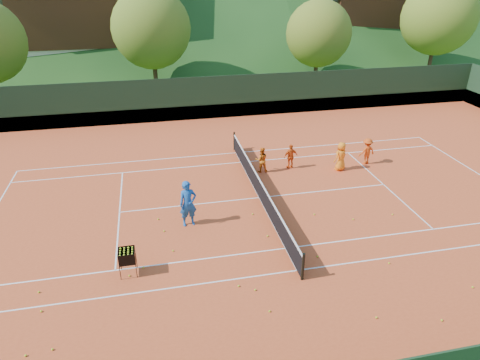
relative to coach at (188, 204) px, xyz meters
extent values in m
plane|color=#2F5019|center=(3.47, 1.62, -1.02)|extent=(400.00, 400.00, 0.00)
cube|color=#C4461F|center=(3.47, 1.62, -1.01)|extent=(40.00, 24.00, 0.02)
imported|color=#1955A6|center=(0.00, 0.00, 0.00)|extent=(0.80, 0.59, 2.01)
imported|color=orange|center=(4.27, 4.36, -0.32)|extent=(0.70, 0.57, 1.36)
imported|color=#E45414|center=(5.91, 4.47, -0.33)|extent=(0.83, 0.44, 1.35)
imported|color=orange|center=(8.42, 3.71, -0.23)|extent=(0.89, 0.76, 1.55)
imported|color=#DC4A13|center=(10.15, 4.16, -0.27)|extent=(1.02, 0.69, 1.46)
sphere|color=#B7E125|center=(6.90, -4.21, -0.97)|extent=(0.07, 0.07, 0.07)
sphere|color=#B7E125|center=(8.99, -6.00, -0.97)|extent=(0.07, 0.07, 0.07)
sphere|color=#B7E125|center=(-2.42, -2.95, -0.97)|extent=(0.07, 0.07, 0.07)
sphere|color=#B7E125|center=(1.95, -5.64, -0.97)|extent=(0.07, 0.07, 0.07)
sphere|color=#B7E125|center=(8.79, -1.12, -0.97)|extent=(0.07, 0.07, 0.07)
sphere|color=#B7E125|center=(-4.51, -5.80, -0.97)|extent=(0.07, 0.07, 0.07)
sphere|color=#B7E125|center=(-1.93, -2.59, -0.97)|extent=(0.07, 0.07, 0.07)
sphere|color=#B7E125|center=(2.99, -1.58, -0.97)|extent=(0.07, 0.07, 0.07)
sphere|color=#B7E125|center=(5.12, -6.60, -0.97)|extent=(0.07, 0.07, 0.07)
sphere|color=#B7E125|center=(-1.07, -0.35, -0.97)|extent=(0.07, 0.07, 0.07)
sphere|color=#B7E125|center=(-5.20, -5.87, -0.97)|extent=(0.07, 0.07, 0.07)
sphere|color=#B7E125|center=(-0.81, -1.79, -0.97)|extent=(0.07, 0.07, 0.07)
sphere|color=#B7E125|center=(-5.11, -4.14, -0.97)|extent=(0.07, 0.07, 0.07)
sphere|color=#B7E125|center=(1.24, -4.28, -0.97)|extent=(0.07, 0.07, 0.07)
sphere|color=#B7E125|center=(2.80, 0.19, -0.97)|extent=(0.07, 0.07, 0.07)
sphere|color=#B7E125|center=(-1.27, 0.63, -0.97)|extent=(0.07, 0.07, 0.07)
sphere|color=#B7E125|center=(4.46, -3.29, -0.97)|extent=(0.07, 0.07, 0.07)
sphere|color=#B7E125|center=(3.88, 0.49, -0.97)|extent=(0.07, 0.07, 0.07)
sphere|color=#B7E125|center=(6.93, -1.13, -0.97)|extent=(0.07, 0.07, 0.07)
sphere|color=#B7E125|center=(3.56, -3.92, -0.97)|extent=(0.07, 0.07, 0.07)
sphere|color=#B7E125|center=(-5.37, -3.18, -0.97)|extent=(0.07, 0.07, 0.07)
sphere|color=#B7E125|center=(7.03, -7.12, -0.97)|extent=(0.07, 0.07, 0.07)
sphere|color=#B7E125|center=(1.74, -4.58, -0.97)|extent=(0.07, 0.07, 0.07)
sphere|color=#B7E125|center=(5.44, -0.40, -0.97)|extent=(0.07, 0.07, 0.07)
sphere|color=#B7E125|center=(3.57, -0.89, -0.97)|extent=(0.07, 0.07, 0.07)
cube|color=white|center=(15.36, 1.62, -1.00)|extent=(0.06, 10.97, 0.00)
cube|color=white|center=(3.47, -3.87, -1.00)|extent=(23.77, 0.06, 0.00)
cube|color=white|center=(3.47, 7.10, -1.00)|extent=(23.77, 0.06, 0.00)
cube|color=white|center=(3.47, -2.50, -1.00)|extent=(23.77, 0.06, 0.00)
cube|color=white|center=(3.47, 5.73, -1.00)|extent=(23.77, 0.06, 0.00)
cube|color=white|center=(-2.93, 1.62, -1.00)|extent=(0.06, 8.23, 0.00)
cube|color=silver|center=(9.87, 1.62, -1.00)|extent=(0.06, 8.23, 0.00)
cube|color=white|center=(3.47, 1.62, -1.00)|extent=(12.80, 0.06, 0.00)
cube|color=silver|center=(3.47, 1.62, -1.00)|extent=(0.06, 10.97, 0.00)
cube|color=black|center=(3.47, 1.62, -0.55)|extent=(0.03, 11.97, 0.90)
cube|color=white|center=(3.47, 1.62, -0.08)|extent=(0.05, 11.97, 0.06)
cylinder|color=black|center=(3.47, -4.37, -0.45)|extent=(0.10, 0.10, 1.10)
cylinder|color=black|center=(3.47, 7.60, -0.45)|extent=(0.10, 0.10, 1.10)
cube|color=black|center=(3.47, 13.62, 0.50)|extent=(40.00, 0.05, 3.00)
cube|color=#195A27|center=(3.47, 13.62, -0.50)|extent=(40.40, 0.05, 1.00)
cylinder|color=black|center=(-2.70, -3.06, -0.73)|extent=(0.02, 0.02, 0.55)
cylinder|color=black|center=(-2.15, -3.06, -0.73)|extent=(0.02, 0.02, 0.55)
cylinder|color=black|center=(-2.70, -2.51, -0.73)|extent=(0.02, 0.02, 0.55)
cylinder|color=black|center=(-2.15, -2.51, -0.73)|extent=(0.02, 0.02, 0.55)
cube|color=black|center=(-2.42, -2.78, -0.45)|extent=(0.55, 0.55, 0.02)
cube|color=black|center=(-2.42, -3.06, -0.23)|extent=(0.55, 0.02, 0.45)
cube|color=black|center=(-2.42, -2.51, -0.23)|extent=(0.55, 0.02, 0.45)
cube|color=black|center=(-2.70, -2.78, -0.23)|extent=(0.02, 0.55, 0.45)
cube|color=black|center=(-2.15, -2.78, -0.23)|extent=(0.02, 0.55, 0.45)
sphere|color=#CCE526|center=(-2.63, -2.99, -0.04)|extent=(0.07, 0.07, 0.07)
sphere|color=#CCE526|center=(-2.63, -2.85, -0.04)|extent=(0.07, 0.07, 0.07)
sphere|color=#CCE526|center=(-2.63, -2.71, -0.04)|extent=(0.07, 0.07, 0.07)
sphere|color=#CCE526|center=(-2.63, -2.58, -0.04)|extent=(0.07, 0.07, 0.07)
sphere|color=#CCE526|center=(-2.49, -2.99, -0.04)|extent=(0.07, 0.07, 0.07)
sphere|color=#CCE526|center=(-2.49, -2.85, -0.04)|extent=(0.07, 0.07, 0.07)
sphere|color=#CCE526|center=(-2.49, -2.71, -0.04)|extent=(0.07, 0.07, 0.07)
sphere|color=#CCE526|center=(-2.49, -2.58, -0.04)|extent=(0.07, 0.07, 0.07)
sphere|color=#CCE526|center=(-2.35, -2.99, -0.04)|extent=(0.07, 0.07, 0.07)
sphere|color=#CCE526|center=(-2.35, -2.85, -0.04)|extent=(0.07, 0.07, 0.07)
sphere|color=#CCE526|center=(-2.35, -2.71, -0.04)|extent=(0.07, 0.07, 0.07)
sphere|color=#CCE526|center=(-2.35, -2.58, -0.04)|extent=(0.07, 0.07, 0.07)
sphere|color=#CCE526|center=(-2.22, -2.99, -0.04)|extent=(0.07, 0.07, 0.07)
sphere|color=#CCE526|center=(-2.22, -2.85, -0.04)|extent=(0.07, 0.07, 0.07)
sphere|color=#CCE526|center=(-2.22, -2.71, -0.04)|extent=(0.07, 0.07, 0.07)
sphere|color=#CCE526|center=(-2.22, -2.58, -0.04)|extent=(0.07, 0.07, 0.07)
cube|color=beige|center=(-6.53, 31.62, 0.42)|extent=(12.00, 9.00, 2.88)
cube|color=#3A1D0F|center=(-6.53, 31.62, 4.10)|extent=(12.24, 9.18, 4.48)
cube|color=beige|center=(9.47, 35.62, 0.24)|extent=(11.00, 8.00, 2.52)
cube|color=#341C0E|center=(9.47, 35.62, 3.46)|extent=(11.22, 8.16, 3.92)
cube|color=beige|center=(23.47, 31.62, 0.33)|extent=(10.00, 8.00, 2.70)
cube|color=#391C0F|center=(23.47, 31.62, 3.78)|extent=(10.20, 8.16, 4.20)
cylinder|color=#3E2719|center=(-0.53, 21.62, 0.42)|extent=(0.36, 0.36, 2.88)
sphere|color=#456E1D|center=(-0.53, 21.62, 4.18)|extent=(6.40, 6.40, 6.40)
cylinder|color=#412A1A|center=(13.47, 20.62, 0.24)|extent=(0.36, 0.36, 2.52)
sphere|color=#4C6F1D|center=(13.47, 20.62, 3.53)|extent=(5.60, 5.60, 5.60)
cylinder|color=#3E2618|center=(25.47, 21.62, 0.51)|extent=(0.36, 0.36, 3.06)
sphere|color=#4D751F|center=(25.47, 21.62, 4.50)|extent=(6.80, 6.80, 6.80)
camera|label=1|loc=(-1.09, -15.39, 8.82)|focal=32.00mm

